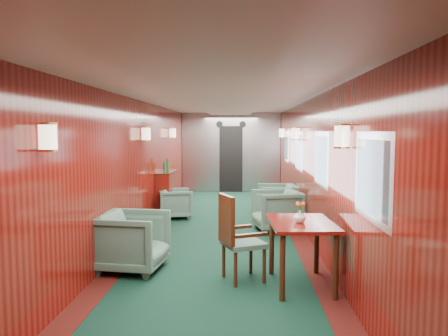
% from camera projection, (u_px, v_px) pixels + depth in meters
% --- Properties ---
extents(room, '(12.00, 12.10, 2.40)m').
position_uv_depth(room, '(222.00, 144.00, 7.36)').
color(room, black).
rests_on(room, ground).
extents(bulkhead, '(2.98, 0.17, 2.39)m').
position_uv_depth(bulkhead, '(231.00, 153.00, 13.28)').
color(bulkhead, '#9DA0A4').
rests_on(bulkhead, ground).
extents(windows_right, '(0.02, 8.60, 0.80)m').
position_uv_depth(windows_right, '(308.00, 154.00, 7.56)').
color(windows_right, silver).
rests_on(windows_right, ground).
extents(wall_sconces, '(2.97, 7.97, 0.25)m').
position_uv_depth(wall_sconces, '(223.00, 134.00, 7.91)').
color(wall_sconces, beige).
rests_on(wall_sconces, ground).
extents(dining_table, '(0.80, 1.09, 0.78)m').
position_uv_depth(dining_table, '(301.00, 232.00, 5.18)').
color(dining_table, maroon).
rests_on(dining_table, ground).
extents(side_chair, '(0.62, 0.64, 1.08)m').
position_uv_depth(side_chair, '(236.00, 235.00, 5.35)').
color(side_chair, '#1D4339').
rests_on(side_chair, ground).
extents(credenza, '(0.34, 1.08, 1.24)m').
position_uv_depth(credenza, '(166.00, 192.00, 9.68)').
color(credenza, maroon).
rests_on(credenza, ground).
extents(flower_vase, '(0.16, 0.16, 0.15)m').
position_uv_depth(flower_vase, '(300.00, 216.00, 5.10)').
color(flower_vase, silver).
rests_on(flower_vase, dining_table).
extents(armchair_left_near, '(0.96, 0.94, 0.78)m').
position_uv_depth(armchair_left_near, '(132.00, 241.00, 5.80)').
color(armchair_left_near, '#1D4339').
rests_on(armchair_left_near, ground).
extents(armchair_left_far, '(0.84, 0.82, 0.63)m').
position_uv_depth(armchair_left_far, '(175.00, 203.00, 9.29)').
color(armchair_left_far, '#1D4339').
rests_on(armchair_left_far, ground).
extents(armchair_right_near, '(0.98, 0.97, 0.75)m').
position_uv_depth(armchair_right_near, '(277.00, 210.00, 8.14)').
color(armchair_right_near, '#1D4339').
rests_on(armchair_right_near, ground).
extents(armchair_right_far, '(0.83, 0.81, 0.72)m').
position_uv_depth(armchair_right_far, '(277.00, 201.00, 9.30)').
color(armchair_right_far, '#1D4339').
rests_on(armchair_right_far, ground).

